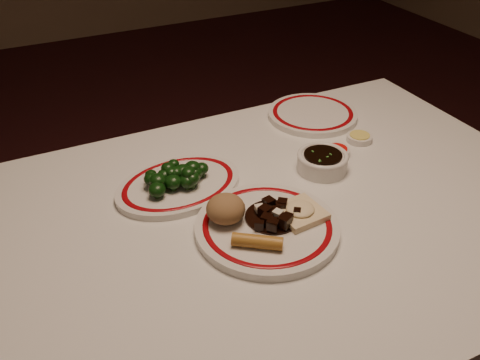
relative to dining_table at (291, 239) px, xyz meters
name	(u,v)px	position (x,y,z in m)	size (l,w,h in m)	color
dining_table	(291,239)	(0.00, 0.00, 0.00)	(1.20, 0.90, 0.75)	white
main_plate	(267,227)	(-0.09, -0.05, 0.10)	(0.31, 0.31, 0.02)	silver
rice_mound	(226,209)	(-0.16, 0.00, 0.14)	(0.08, 0.08, 0.06)	olive
spring_roll	(257,241)	(-0.14, -0.10, 0.12)	(0.03, 0.03, 0.09)	#AE792A
fried_wonton	(300,212)	(-0.02, -0.06, 0.12)	(0.10, 0.10, 0.02)	beige
stirfry_heap	(274,215)	(-0.07, -0.05, 0.12)	(0.11, 0.11, 0.03)	black
broccoli_plate	(179,185)	(-0.19, 0.16, 0.10)	(0.32, 0.28, 0.02)	silver
broccoli_pile	(178,175)	(-0.20, 0.16, 0.13)	(0.15, 0.09, 0.05)	#23471C
soy_bowl	(322,162)	(0.13, 0.09, 0.11)	(0.12, 0.12, 0.04)	silver
sweet_sour_dish	(337,152)	(0.20, 0.13, 0.10)	(0.06, 0.06, 0.02)	silver
mustard_dish	(359,138)	(0.29, 0.16, 0.10)	(0.06, 0.06, 0.02)	silver
far_plate	(313,114)	(0.25, 0.32, 0.10)	(0.26, 0.26, 0.02)	silver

